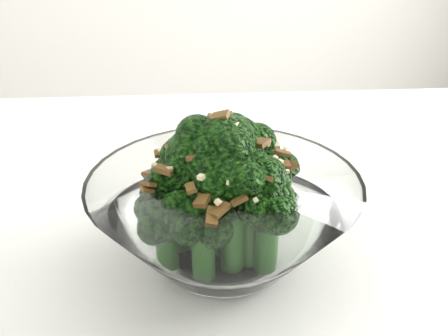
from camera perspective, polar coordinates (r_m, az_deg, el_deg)
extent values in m
cube|color=white|center=(0.63, 20.22, -5.21)|extent=(1.33, 1.02, 0.04)
cylinder|color=white|center=(1.11, -18.77, -13.14)|extent=(0.04, 0.04, 0.71)
cylinder|color=white|center=(0.48, 0.00, -10.29)|extent=(0.10, 0.10, 0.01)
cylinder|color=#1F5416|center=(0.45, 0.00, -4.68)|extent=(0.02, 0.02, 0.09)
sphere|color=#1A4D0E|center=(0.42, 0.00, 2.38)|extent=(0.06, 0.06, 0.06)
cylinder|color=#1F5416|center=(0.47, 1.21, -3.43)|extent=(0.02, 0.02, 0.09)
sphere|color=#1A4D0E|center=(0.45, 1.28, 2.74)|extent=(0.05, 0.05, 0.05)
cylinder|color=#1F5416|center=(0.46, -3.03, -4.94)|extent=(0.02, 0.02, 0.08)
sphere|color=#1A4D0E|center=(0.43, -3.21, 1.25)|extent=(0.05, 0.05, 0.05)
cylinder|color=#1F5416|center=(0.43, 0.98, -7.34)|extent=(0.02, 0.02, 0.08)
sphere|color=#1A4D0E|center=(0.40, 1.04, -1.25)|extent=(0.05, 0.05, 0.05)
cylinder|color=#1F5416|center=(0.47, 4.56, -5.54)|extent=(0.02, 0.02, 0.06)
sphere|color=#1A4D0E|center=(0.45, 4.77, -0.78)|extent=(0.05, 0.05, 0.05)
cylinder|color=#1F5416|center=(0.47, -5.14, -6.02)|extent=(0.02, 0.02, 0.06)
sphere|color=#1A4D0E|center=(0.44, -5.37, -1.38)|extent=(0.05, 0.05, 0.05)
cylinder|color=#1F5416|center=(0.44, 4.88, -8.74)|extent=(0.02, 0.02, 0.06)
sphere|color=#1A4D0E|center=(0.41, 5.10, -4.19)|extent=(0.05, 0.05, 0.05)
cylinder|color=#1F5416|center=(0.43, -2.39, -9.63)|extent=(0.02, 0.02, 0.05)
sphere|color=#1A4D0E|center=(0.41, -2.50, -5.23)|extent=(0.05, 0.05, 0.05)
cylinder|color=#1F5416|center=(0.50, 4.44, -4.23)|extent=(0.02, 0.02, 0.05)
sphere|color=#1A4D0E|center=(0.49, 4.59, -0.80)|extent=(0.04, 0.04, 0.04)
cylinder|color=#1F5416|center=(0.45, -6.52, -9.07)|extent=(0.02, 0.02, 0.04)
sphere|color=#1A4D0E|center=(0.43, -6.76, -5.45)|extent=(0.05, 0.05, 0.05)
cylinder|color=#1F5416|center=(0.50, -0.91, -3.89)|extent=(0.02, 0.02, 0.05)
sphere|color=#1A4D0E|center=(0.49, -0.94, -0.35)|extent=(0.04, 0.04, 0.04)
cylinder|color=#1F5416|center=(0.44, 2.92, -6.93)|extent=(0.02, 0.02, 0.07)
sphere|color=#1A4D0E|center=(0.42, 3.08, -1.28)|extent=(0.05, 0.05, 0.05)
cylinder|color=#1F5416|center=(0.48, -0.11, -5.12)|extent=(0.02, 0.02, 0.05)
sphere|color=#1A4D0E|center=(0.46, -0.12, -1.01)|extent=(0.05, 0.05, 0.05)
cube|color=brown|center=(0.45, 3.14, 3.48)|extent=(0.02, 0.01, 0.01)
cube|color=brown|center=(0.43, 6.74, 1.73)|extent=(0.02, 0.01, 0.01)
cube|color=brown|center=(0.45, -6.92, 1.70)|extent=(0.02, 0.01, 0.01)
cube|color=brown|center=(0.41, -0.65, 4.61)|extent=(0.02, 0.02, 0.01)
cube|color=brown|center=(0.46, 1.39, 4.16)|extent=(0.01, 0.01, 0.01)
cube|color=brown|center=(0.48, -3.68, 2.64)|extent=(0.02, 0.01, 0.01)
cube|color=brown|center=(0.43, -2.44, 4.35)|extent=(0.02, 0.01, 0.01)
cube|color=brown|center=(0.38, -1.37, -5.57)|extent=(0.01, 0.02, 0.01)
cube|color=brown|center=(0.45, 6.44, 1.80)|extent=(0.02, 0.01, 0.01)
cube|color=brown|center=(0.39, -3.85, -2.28)|extent=(0.01, 0.02, 0.01)
cube|color=brown|center=(0.38, -0.48, -4.78)|extent=(0.02, 0.02, 0.01)
cube|color=brown|center=(0.43, -8.40, -0.65)|extent=(0.02, 0.02, 0.01)
cube|color=brown|center=(0.39, 4.73, -1.01)|extent=(0.01, 0.01, 0.01)
cube|color=brown|center=(0.41, -1.10, 4.71)|extent=(0.01, 0.02, 0.00)
cube|color=brown|center=(0.47, -4.90, 2.71)|extent=(0.02, 0.01, 0.01)
cube|color=brown|center=(0.40, 2.21, 1.04)|extent=(0.01, 0.02, 0.01)
cube|color=brown|center=(0.38, -2.43, -3.61)|extent=(0.02, 0.02, 0.01)
cube|color=brown|center=(0.43, 4.59, 2.82)|extent=(0.02, 0.02, 0.01)
cube|color=brown|center=(0.49, -1.43, 3.35)|extent=(0.02, 0.01, 0.01)
cube|color=brown|center=(0.43, -1.25, 5.59)|extent=(0.01, 0.01, 0.01)
cube|color=brown|center=(0.44, 7.56, 0.35)|extent=(0.01, 0.02, 0.01)
cube|color=brown|center=(0.42, 0.33, 5.90)|extent=(0.01, 0.02, 0.00)
cube|color=brown|center=(0.46, 1.06, 4.24)|extent=(0.02, 0.02, 0.01)
cube|color=brown|center=(0.44, -6.04, 2.40)|extent=(0.01, 0.02, 0.01)
cube|color=brown|center=(0.48, -0.87, 3.54)|extent=(0.02, 0.02, 0.01)
cube|color=brown|center=(0.42, 4.32, 2.89)|extent=(0.02, 0.02, 0.01)
cube|color=brown|center=(0.48, -3.86, 3.40)|extent=(0.02, 0.02, 0.01)
cube|color=brown|center=(0.41, 0.00, 4.40)|extent=(0.02, 0.02, 0.00)
cube|color=brown|center=(0.42, 6.47, 0.41)|extent=(0.02, 0.01, 0.00)
cube|color=brown|center=(0.40, -2.63, 2.11)|extent=(0.02, 0.02, 0.01)
cube|color=brown|center=(0.48, -3.75, 2.77)|extent=(0.01, 0.02, 0.01)
cube|color=brown|center=(0.48, -3.23, 3.36)|extent=(0.01, 0.01, 0.01)
cube|color=brown|center=(0.43, -5.15, 2.17)|extent=(0.01, 0.01, 0.01)
cube|color=brown|center=(0.42, -2.95, 3.67)|extent=(0.02, 0.01, 0.01)
cube|color=brown|center=(0.48, 3.09, 2.78)|extent=(0.02, 0.02, 0.01)
cube|color=brown|center=(0.40, -3.72, 1.35)|extent=(0.01, 0.01, 0.01)
cube|color=brown|center=(0.41, -6.84, -0.21)|extent=(0.02, 0.02, 0.01)
cube|color=brown|center=(0.47, 0.98, 4.16)|extent=(0.02, 0.02, 0.01)
cube|color=brown|center=(0.41, -0.43, 5.95)|extent=(0.02, 0.02, 0.01)
cube|color=brown|center=(0.42, -8.80, -2.33)|extent=(0.01, 0.01, 0.01)
cube|color=brown|center=(0.42, -8.64, -1.82)|extent=(0.01, 0.02, 0.01)
cube|color=brown|center=(0.43, -5.81, 2.34)|extent=(0.01, 0.01, 0.01)
cube|color=brown|center=(0.44, -1.06, 4.26)|extent=(0.02, 0.01, 0.01)
cube|color=brown|center=(0.48, 3.42, 3.25)|extent=(0.02, 0.01, 0.01)
cube|color=brown|center=(0.48, 3.43, 2.62)|extent=(0.01, 0.02, 0.01)
cube|color=brown|center=(0.46, 3.81, 3.72)|extent=(0.02, 0.02, 0.01)
cube|color=brown|center=(0.43, -2.13, 4.22)|extent=(0.01, 0.01, 0.01)
cube|color=brown|center=(0.38, 1.78, -3.71)|extent=(0.01, 0.01, 0.01)
cube|color=brown|center=(0.40, -1.73, 2.07)|extent=(0.02, 0.01, 0.01)
cube|color=brown|center=(0.47, -4.08, 3.04)|extent=(0.01, 0.01, 0.01)
cube|color=beige|center=(0.45, 6.06, 2.52)|extent=(0.01, 0.01, 0.00)
cube|color=beige|center=(0.43, -0.64, 5.11)|extent=(0.01, 0.01, 0.01)
cube|color=beige|center=(0.38, -2.64, -1.04)|extent=(0.01, 0.01, 0.00)
cube|color=beige|center=(0.41, -2.14, 4.82)|extent=(0.01, 0.01, 0.00)
cube|color=beige|center=(0.42, 5.87, 1.16)|extent=(0.01, 0.01, 0.00)
cube|color=beige|center=(0.45, -7.22, 1.98)|extent=(0.01, 0.01, 0.00)
cube|color=beige|center=(0.41, -6.27, -0.08)|extent=(0.01, 0.01, 0.00)
cube|color=beige|center=(0.41, -2.48, 3.89)|extent=(0.01, 0.01, 0.01)
cube|color=beige|center=(0.46, 6.97, 2.14)|extent=(0.01, 0.01, 0.00)
cube|color=beige|center=(0.41, 6.82, -0.71)|extent=(0.00, 0.01, 0.00)
cube|color=beige|center=(0.47, -1.24, 3.91)|extent=(0.01, 0.01, 0.01)
cube|color=beige|center=(0.42, 1.82, 4.63)|extent=(0.01, 0.01, 0.01)
cube|color=beige|center=(0.38, 0.53, -1.69)|extent=(0.01, 0.01, 0.01)
cube|color=beige|center=(0.38, 3.63, -3.68)|extent=(0.00, 0.00, 0.00)
cube|color=beige|center=(0.45, 4.68, 3.49)|extent=(0.01, 0.01, 0.00)
cube|color=beige|center=(0.40, 1.29, 4.92)|extent=(0.01, 0.01, 0.01)
cube|color=beige|center=(0.45, -2.99, 4.03)|extent=(0.01, 0.01, 0.00)
cube|color=beige|center=(0.46, 0.51, 4.52)|extent=(0.00, 0.00, 0.00)
cube|color=beige|center=(0.43, -7.98, 0.36)|extent=(0.01, 0.01, 0.00)
cube|color=beige|center=(0.45, 3.56, 4.05)|extent=(0.01, 0.01, 0.01)
cube|color=beige|center=(0.39, 4.87, -0.79)|extent=(0.00, 0.01, 0.00)
cube|color=beige|center=(0.46, 2.98, 3.70)|extent=(0.01, 0.01, 0.01)
cube|color=beige|center=(0.41, -4.78, 1.46)|extent=(0.01, 0.01, 0.00)
cube|color=beige|center=(0.40, 6.10, -1.71)|extent=(0.01, 0.01, 0.01)
cube|color=beige|center=(0.38, -0.69, -3.91)|extent=(0.01, 0.01, 0.01)
cube|color=beige|center=(0.38, 2.40, -1.48)|extent=(0.01, 0.01, 0.01)
cube|color=beige|center=(0.43, -1.56, 4.73)|extent=(0.01, 0.01, 0.00)
cube|color=beige|center=(0.41, 7.26, -0.37)|extent=(0.00, 0.00, 0.00)
cube|color=beige|center=(0.47, 2.75, 3.48)|extent=(0.01, 0.01, 0.01)
cube|color=beige|center=(0.41, 6.43, 0.73)|extent=(0.01, 0.01, 0.00)
cube|color=beige|center=(0.44, -2.26, 4.08)|extent=(0.01, 0.01, 0.01)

